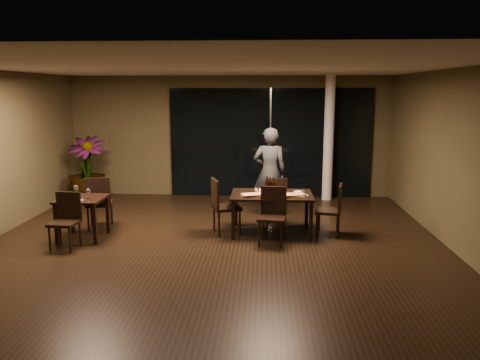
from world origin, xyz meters
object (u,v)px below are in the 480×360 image
object	(u,v)px
chair_main_far	(275,198)
bottle_a	(267,185)
bottle_c	(270,185)
potted_plant	(87,170)
chair_side_near	(66,217)
chair_main_right	(333,207)
bottle_b	(273,185)
diner	(270,172)
side_table	(82,205)
chair_side_far	(99,200)
chair_main_near	(273,212)
main_table	(272,198)
chair_main_left	(222,203)

from	to	relation	value
chair_main_far	bottle_a	xyz separation A→B (m)	(-0.16, -0.57, 0.38)
chair_main_far	bottle_c	distance (m)	0.68
potted_plant	bottle_c	world-z (taller)	potted_plant
chair_side_near	bottle_c	distance (m)	3.63
potted_plant	chair_main_right	bearing A→B (deg)	-23.69
chair_side_near	bottle_b	distance (m)	3.68
chair_main_far	diner	distance (m)	0.71
side_table	chair_side_far	xyz separation A→B (m)	(0.11, 0.55, -0.05)
chair_side_near	diner	size ratio (longest dim) A/B	0.50
chair_main_near	chair_main_right	xyz separation A→B (m)	(1.12, 0.49, -0.02)
bottle_b	bottle_c	distance (m)	0.07
chair_main_right	potted_plant	world-z (taller)	potted_plant
chair_side_near	bottle_c	world-z (taller)	bottle_c
side_table	diner	xyz separation A→B (m)	(3.37, 1.71, 0.32)
bottle_c	chair_side_near	bearing A→B (deg)	-162.44
chair_side_far	bottle_b	distance (m)	3.33
chair_main_right	chair_side_far	bearing A→B (deg)	-79.38
chair_main_near	bottle_b	distance (m)	0.73
main_table	chair_main_right	xyz separation A→B (m)	(1.12, -0.10, -0.14)
chair_side_far	bottle_b	xyz separation A→B (m)	(3.32, 0.00, 0.32)
chair_side_near	chair_main_near	bearing A→B (deg)	11.06
chair_main_far	bottle_a	distance (m)	0.70
main_table	chair_main_far	xyz separation A→B (m)	(0.07, 0.65, -0.15)
chair_side_far	bottle_a	world-z (taller)	bottle_a
side_table	diner	world-z (taller)	diner
chair_side_far	chair_main_far	bearing A→B (deg)	178.24
bottle_b	bottle_c	xyz separation A→B (m)	(-0.06, 0.04, 0.00)
chair_side_far	bottle_c	distance (m)	3.28
side_table	bottle_b	world-z (taller)	bottle_b
chair_main_left	chair_main_right	bearing A→B (deg)	-109.24
chair_main_right	potted_plant	distance (m)	6.00
bottle_a	bottle_b	size ratio (longest dim) A/B	1.05
chair_side_near	bottle_b	world-z (taller)	bottle_b
chair_main_right	bottle_b	distance (m)	1.17
main_table	bottle_a	xyz separation A→B (m)	(-0.09, 0.08, 0.23)
chair_side_far	chair_side_near	bearing A→B (deg)	68.10
chair_main_right	bottle_c	xyz separation A→B (m)	(-1.16, 0.19, 0.37)
chair_main_right	chair_side_near	size ratio (longest dim) A/B	1.02
diner	bottle_a	distance (m)	1.13
chair_main_left	bottle_a	size ratio (longest dim) A/B	3.29
side_table	bottle_a	distance (m)	3.37
diner	chair_side_near	bearing A→B (deg)	35.47
chair_side_far	chair_side_near	size ratio (longest dim) A/B	1.10
chair_side_near	main_table	bearing A→B (deg)	20.38
chair_main_far	chair_side_far	bearing A→B (deg)	-4.84
potted_plant	chair_side_far	bearing A→B (deg)	-64.52
side_table	chair_main_near	size ratio (longest dim) A/B	0.81
chair_main_near	bottle_c	world-z (taller)	bottle_c
bottle_a	chair_main_far	bearing A→B (deg)	74.18
chair_main_far	chair_main_near	size ratio (longest dim) A/B	0.95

